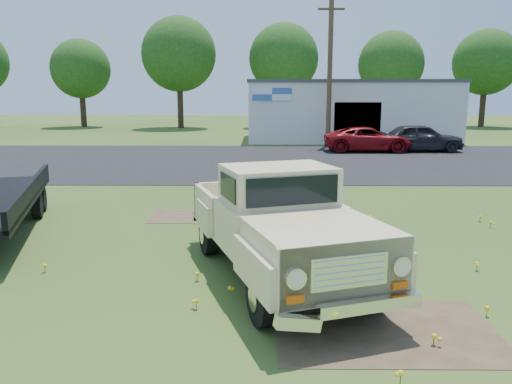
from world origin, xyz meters
The scene contains 14 objects.
ground centered at (0.00, 0.00, 0.00)m, with size 140.00×140.00×0.00m, color #2C4A17.
asphalt_lot centered at (0.00, 15.00, 0.00)m, with size 90.00×14.00×0.02m, color black.
dirt_patch_a centered at (1.50, -3.00, 0.00)m, with size 3.00×2.00×0.01m, color #443824.
dirt_patch_b centered at (-2.00, 3.50, 0.00)m, with size 2.20×1.60×0.01m, color #443824.
commercial_building centered at (6.00, 26.99, 2.10)m, with size 14.20×8.20×4.15m.
utility_pole_mid centered at (4.00, 22.00, 4.60)m, with size 1.60×0.30×9.00m.
treeline_b centered at (-18.00, 41.00, 5.67)m, with size 5.76×5.76×8.57m.
treeline_c centered at (-8.00, 39.50, 6.93)m, with size 7.04×7.04×10.47m.
treeline_d centered at (2.00, 40.50, 6.62)m, with size 6.72×6.72×10.00m.
treeline_e centered at (12.00, 39.00, 5.98)m, with size 6.08×6.08×9.04m.
treeline_f centered at (22.00, 41.50, 6.30)m, with size 6.40×6.40×9.52m.
vintage_pickup_truck centered at (0.09, -1.00, 1.00)m, with size 2.13×5.49×1.99m, color beige, non-canonical shape.
red_pickup centered at (5.87, 18.88, 0.68)m, with size 2.27×4.92×1.37m, color maroon.
dark_sedan centered at (8.80, 18.89, 0.78)m, with size 1.85×4.60×1.57m, color black.
Camera 1 is at (-0.20, -9.34, 3.16)m, focal length 35.00 mm.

